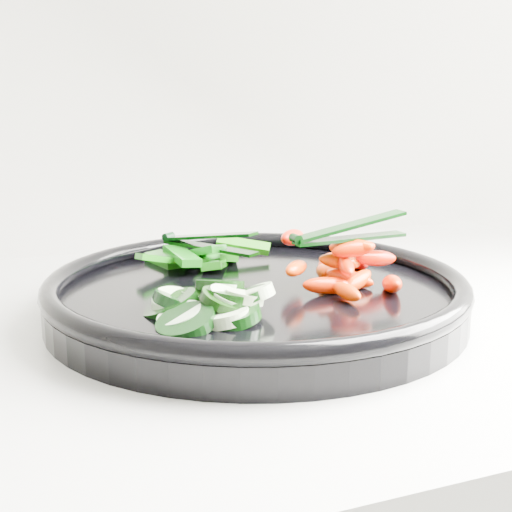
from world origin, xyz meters
name	(u,v)px	position (x,y,z in m)	size (l,w,h in m)	color
veggie_tray	(256,294)	(0.54, 1.69, 0.95)	(0.47, 0.47, 0.04)	black
cucumber_pile	(205,304)	(0.48, 1.64, 0.96)	(0.12, 0.12, 0.04)	black
carrot_pile	(343,265)	(0.62, 1.68, 0.97)	(0.13, 0.14, 0.05)	#FB1B00
pepper_pile	(201,257)	(0.52, 1.79, 0.96)	(0.15, 0.09, 0.04)	#0B6E0A
tong_carrot	(347,232)	(0.62, 1.67, 1.00)	(0.11, 0.02, 0.02)	black
tong_pepper	(207,241)	(0.52, 1.78, 0.98)	(0.07, 0.10, 0.02)	black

